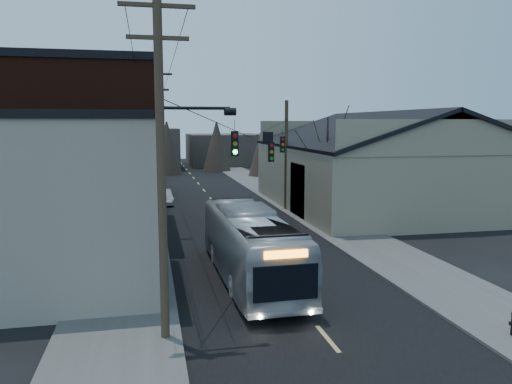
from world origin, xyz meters
TOP-DOWN VIEW (x-y plane):
  - ground at (0.00, 0.00)m, footprint 160.00×160.00m
  - road_surface at (0.00, 30.00)m, footprint 9.00×110.00m
  - sidewalk_left at (-6.50, 30.00)m, footprint 4.00×110.00m
  - sidewalk_right at (6.50, 30.00)m, footprint 4.00×110.00m
  - building_clapboard at (-9.00, 9.00)m, footprint 8.00×8.00m
  - building_brick at (-10.00, 20.00)m, footprint 10.00×12.00m
  - building_left_far at (-9.50, 36.00)m, footprint 9.00×14.00m
  - warehouse at (13.00, 25.00)m, footprint 16.16×20.60m
  - building_far_left at (-6.00, 65.00)m, footprint 10.00×12.00m
  - building_far_right at (7.00, 70.00)m, footprint 12.00×14.00m
  - bare_tree at (6.50, 20.00)m, footprint 0.40×0.40m
  - utility_lines at (-3.11, 24.14)m, footprint 11.24×45.28m
  - bus at (-1.18, 8.45)m, footprint 2.76×10.97m
  - parked_car at (-4.30, 29.89)m, footprint 1.66×3.87m

SIDE VIEW (x-z plane):
  - ground at x=0.00m, z-range 0.00..0.00m
  - road_surface at x=0.00m, z-range 0.00..0.02m
  - sidewalk_left at x=-6.50m, z-range 0.00..0.12m
  - sidewalk_right at x=6.50m, z-range 0.00..0.12m
  - parked_car at x=-4.30m, z-range 0.00..1.24m
  - bus at x=-1.18m, z-range 0.00..3.04m
  - building_far_right at x=7.00m, z-range 0.00..5.00m
  - warehouse at x=13.00m, z-range -1.17..6.56m
  - building_far_left at x=-6.00m, z-range 0.00..6.00m
  - building_clapboard at x=-9.00m, z-range 0.00..7.00m
  - building_left_far at x=-9.50m, z-range 0.00..7.00m
  - bare_tree at x=6.50m, z-range 0.00..7.20m
  - utility_lines at x=-3.11m, z-range -0.30..10.20m
  - building_brick at x=-10.00m, z-range 0.00..10.00m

